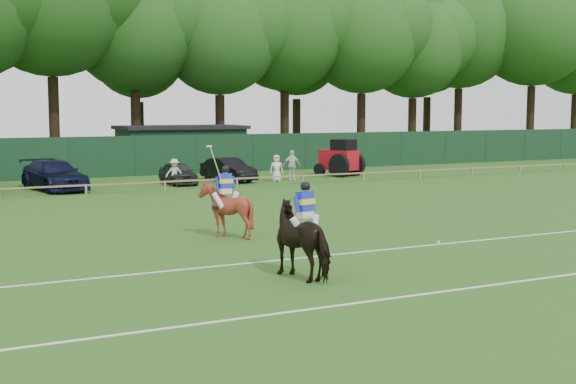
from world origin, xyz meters
TOP-DOWN VIEW (x-y plane):
  - ground at (0.00, 0.00)m, footprint 160.00×160.00m
  - horse_dark at (-2.15, -3.20)m, footprint 1.51×2.40m
  - horse_chestnut at (-1.65, 3.23)m, footprint 1.64×1.80m
  - sedan_navy at (-4.00, 20.79)m, footprint 3.09×5.58m
  - hatch_grey at (2.68, 20.89)m, footprint 1.55×3.65m
  - estate_black at (5.83, 21.19)m, footprint 2.19×4.27m
  - spectator_left at (2.09, 19.73)m, footprint 1.09×0.85m
  - spectator_mid at (9.33, 20.03)m, footprint 1.11×0.64m
  - spectator_right at (8.16, 19.64)m, footprint 0.88×0.71m
  - rider_dark at (-2.15, -3.21)m, footprint 0.93×0.48m
  - rider_chestnut at (-1.66, 3.22)m, footprint 0.93×0.63m
  - polo_ball at (3.79, -0.86)m, footprint 0.09×0.09m
  - pitch_lines at (0.00, -3.50)m, footprint 60.00×5.10m
  - pitch_rail at (0.00, 18.00)m, footprint 62.10×0.10m
  - perimeter_fence at (0.00, 27.00)m, footprint 92.08×0.08m
  - utility_shed at (6.00, 30.00)m, footprint 8.40×4.40m
  - tree_row at (2.00, 35.00)m, footprint 96.00×12.00m
  - tractor at (13.43, 21.36)m, footprint 2.65×3.17m

SIDE VIEW (x-z plane):
  - ground at x=0.00m, z-range 0.00..0.00m
  - tree_row at x=2.00m, z-range -10.50..10.50m
  - pitch_lines at x=0.00m, z-range 0.00..0.01m
  - polo_ball at x=3.79m, z-range 0.00..0.09m
  - pitch_rail at x=0.00m, z-range 0.20..0.70m
  - hatch_grey at x=2.68m, z-range 0.00..1.23m
  - estate_black at x=5.83m, z-range 0.00..1.34m
  - spectator_left at x=2.09m, z-range 0.00..1.49m
  - sedan_navy at x=-4.00m, z-range 0.00..1.53m
  - spectator_right at x=8.16m, z-range 0.00..1.55m
  - spectator_mid at x=9.33m, z-range 0.00..1.77m
  - horse_chestnut at x=-1.65m, z-range 0.00..1.81m
  - horse_dark at x=-2.15m, z-range 0.00..1.88m
  - tractor at x=13.43m, z-range -0.06..2.22m
  - perimeter_fence at x=0.00m, z-range 0.00..2.50m
  - utility_shed at x=6.00m, z-range 0.02..3.06m
  - rider_chestnut at x=-1.66m, z-range 0.67..2.72m
  - rider_dark at x=-2.15m, z-range 1.04..2.45m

